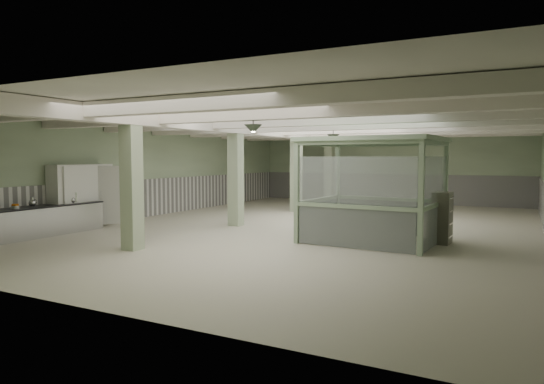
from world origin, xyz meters
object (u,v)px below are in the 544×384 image
at_px(walkin_cooler, 82,198).
at_px(filing_cabinet, 442,218).
at_px(guard_booth, 373,173).
at_px(prep_counter, 21,223).

relative_size(walkin_cooler, filing_cabinet, 1.59).
bearing_deg(walkin_cooler, guard_booth, 12.75).
height_order(prep_counter, guard_booth, guard_booth).
relative_size(prep_counter, walkin_cooler, 2.39).
xyz_separation_m(guard_booth, filing_cabinet, (1.80, 0.53, -1.22)).
distance_m(prep_counter, filing_cabinet, 11.99).
bearing_deg(filing_cabinet, prep_counter, -152.85).
bearing_deg(guard_booth, walkin_cooler, -163.93).
distance_m(prep_counter, guard_booth, 10.24).
distance_m(walkin_cooler, guard_booth, 9.50).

